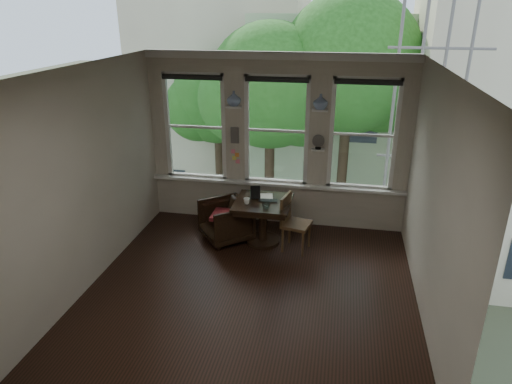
% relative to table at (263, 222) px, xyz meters
% --- Properties ---
extents(ground, '(4.50, 4.50, 0.00)m').
position_rel_table_xyz_m(ground, '(0.08, -1.35, -0.38)').
color(ground, black).
rests_on(ground, ground).
extents(ceiling, '(4.50, 4.50, 0.00)m').
position_rel_table_xyz_m(ceiling, '(0.08, -1.35, 2.62)').
color(ceiling, silver).
rests_on(ceiling, ground).
extents(wall_back, '(4.50, 0.00, 4.50)m').
position_rel_table_xyz_m(wall_back, '(0.08, 0.90, 1.12)').
color(wall_back, beige).
rests_on(wall_back, ground).
extents(wall_front, '(4.50, 0.00, 4.50)m').
position_rel_table_xyz_m(wall_front, '(0.08, -3.60, 1.12)').
color(wall_front, beige).
rests_on(wall_front, ground).
extents(wall_left, '(0.00, 4.50, 4.50)m').
position_rel_table_xyz_m(wall_left, '(-2.17, -1.35, 1.12)').
color(wall_left, beige).
rests_on(wall_left, ground).
extents(wall_right, '(0.00, 4.50, 4.50)m').
position_rel_table_xyz_m(wall_right, '(2.33, -1.35, 1.12)').
color(wall_right, beige).
rests_on(wall_right, ground).
extents(window_left, '(1.10, 0.12, 1.90)m').
position_rel_table_xyz_m(window_left, '(-1.37, 0.90, 1.32)').
color(window_left, white).
rests_on(window_left, ground).
extents(window_center, '(1.10, 0.12, 1.90)m').
position_rel_table_xyz_m(window_center, '(0.08, 0.90, 1.32)').
color(window_center, white).
rests_on(window_center, ground).
extents(window_right, '(1.10, 0.12, 1.90)m').
position_rel_table_xyz_m(window_right, '(1.53, 0.90, 1.32)').
color(window_right, white).
rests_on(window_right, ground).
extents(shelf_left, '(0.26, 0.16, 0.03)m').
position_rel_table_xyz_m(shelf_left, '(-0.65, 0.80, 1.73)').
color(shelf_left, white).
rests_on(shelf_left, ground).
extents(shelf_right, '(0.26, 0.16, 0.03)m').
position_rel_table_xyz_m(shelf_right, '(0.80, 0.80, 1.73)').
color(shelf_right, white).
rests_on(shelf_right, ground).
extents(intercom, '(0.14, 0.06, 0.28)m').
position_rel_table_xyz_m(intercom, '(-0.65, 0.83, 1.23)').
color(intercom, '#59544F').
rests_on(intercom, ground).
extents(sticky_notes, '(0.16, 0.01, 0.24)m').
position_rel_table_xyz_m(sticky_notes, '(-0.65, 0.84, 0.88)').
color(sticky_notes, pink).
rests_on(sticky_notes, ground).
extents(desk_fan, '(0.20, 0.20, 0.24)m').
position_rel_table_xyz_m(desk_fan, '(0.80, 0.78, 1.16)').
color(desk_fan, '#59544F').
rests_on(desk_fan, ground).
extents(vase_left, '(0.24, 0.24, 0.25)m').
position_rel_table_xyz_m(vase_left, '(-0.65, 0.80, 1.86)').
color(vase_left, silver).
rests_on(vase_left, shelf_left).
extents(vase_right, '(0.24, 0.24, 0.25)m').
position_rel_table_xyz_m(vase_right, '(0.80, 0.80, 1.86)').
color(vase_right, silver).
rests_on(vase_right, shelf_right).
extents(table, '(0.90, 0.90, 0.75)m').
position_rel_table_xyz_m(table, '(0.00, 0.00, 0.00)').
color(table, black).
rests_on(table, ground).
extents(armchair_left, '(1.05, 1.04, 0.69)m').
position_rel_table_xyz_m(armchair_left, '(-0.63, -0.01, -0.03)').
color(armchair_left, black).
rests_on(armchair_left, ground).
extents(cushion_red, '(0.45, 0.45, 0.06)m').
position_rel_table_xyz_m(cushion_red, '(-0.63, -0.01, 0.08)').
color(cushion_red, maroon).
rests_on(cushion_red, armchair_left).
extents(side_chair_right, '(0.50, 0.50, 0.92)m').
position_rel_table_xyz_m(side_chair_right, '(0.57, -0.14, 0.09)').
color(side_chair_right, '#402916').
rests_on(side_chair_right, ground).
extents(laptop, '(0.32, 0.22, 0.02)m').
position_rel_table_xyz_m(laptop, '(0.08, -0.04, 0.39)').
color(laptop, black).
rests_on(laptop, table).
extents(mug, '(0.12, 0.12, 0.10)m').
position_rel_table_xyz_m(mug, '(-0.24, -0.15, 0.42)').
color(mug, white).
rests_on(mug, table).
extents(drinking_glass, '(0.14, 0.14, 0.09)m').
position_rel_table_xyz_m(drinking_glass, '(0.10, -0.28, 0.42)').
color(drinking_glass, white).
rests_on(drinking_glass, table).
extents(tablet, '(0.17, 0.12, 0.22)m').
position_rel_table_xyz_m(tablet, '(-0.14, 0.09, 0.48)').
color(tablet, black).
rests_on(tablet, table).
extents(papers, '(0.27, 0.34, 0.00)m').
position_rel_table_xyz_m(papers, '(0.02, 0.18, 0.38)').
color(papers, silver).
rests_on(papers, table).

